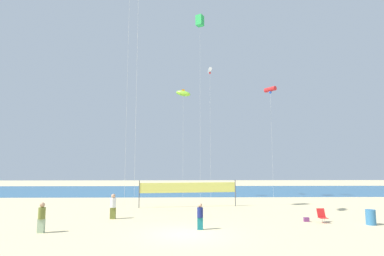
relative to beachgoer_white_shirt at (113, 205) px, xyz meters
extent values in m
plane|color=beige|center=(5.19, -4.98, -0.93)|extent=(120.00, 120.00, 0.00)
cube|color=#28608C|center=(5.19, 24.40, -0.92)|extent=(120.00, 20.00, 0.01)
cube|color=olive|center=(0.00, 0.00, -0.53)|extent=(0.38, 0.23, 0.79)
cylinder|color=white|center=(0.00, 0.00, 0.19)|extent=(0.40, 0.40, 0.65)
sphere|color=tan|center=(0.00, 0.00, 0.66)|extent=(0.29, 0.29, 0.29)
cube|color=#99B28C|center=(-2.96, -4.49, -0.54)|extent=(0.37, 0.22, 0.76)
cylinder|color=olive|center=(-2.96, -4.49, 0.16)|extent=(0.38, 0.38, 0.63)
sphere|color=tan|center=(-2.96, -4.49, 0.61)|extent=(0.28, 0.28, 0.28)
cube|color=#19727A|center=(5.99, -3.79, -0.58)|extent=(0.33, 0.20, 0.70)
cylinder|color=navy|center=(5.99, -3.79, 0.06)|extent=(0.35, 0.35, 0.58)
sphere|color=tan|center=(5.99, -3.79, 0.48)|extent=(0.26, 0.26, 0.26)
cube|color=red|center=(14.18, -1.81, -0.61)|extent=(0.52, 0.48, 0.03)
cube|color=red|center=(14.18, -1.52, -0.33)|extent=(0.52, 0.23, 0.57)
cylinder|color=silver|center=(14.18, -1.95, -0.77)|extent=(0.03, 0.03, 0.32)
cylinder|color=silver|center=(14.18, -1.66, -0.77)|extent=(0.03, 0.03, 0.32)
cylinder|color=teal|center=(16.92, -2.54, -0.45)|extent=(0.60, 0.60, 0.94)
cylinder|color=#4C4C51|center=(1.01, 5.52, 0.27)|extent=(0.08, 0.08, 2.40)
cylinder|color=#4C4C51|center=(9.76, 6.68, 0.27)|extent=(0.08, 0.08, 2.40)
cube|color=#EAE566|center=(5.38, 6.10, 0.80)|extent=(8.74, 1.18, 0.90)
cube|color=#7A3872|center=(13.24, -1.35, -0.78)|extent=(0.35, 0.18, 0.28)
cylinder|color=silver|center=(15.37, 13.96, 5.52)|extent=(0.01, 0.01, 12.89)
cylinder|color=red|center=(15.37, 13.96, 11.96)|extent=(1.32, 1.56, 0.54)
sphere|color=blue|center=(15.37, 13.96, 11.59)|extent=(0.33, 0.33, 0.33)
cylinder|color=silver|center=(4.82, 13.45, 5.18)|extent=(0.01, 0.01, 12.21)
ellipsoid|color=#8CD833|center=(4.82, 13.45, 11.29)|extent=(2.03, 1.24, 1.06)
cube|color=orange|center=(4.82, 13.45, 11.56)|extent=(0.36, 0.06, 0.46)
cylinder|color=silver|center=(1.66, -1.18, 9.57)|extent=(0.01, 0.01, 21.00)
cylinder|color=silver|center=(0.24, 2.77, 9.09)|extent=(0.01, 0.01, 20.02)
cylinder|color=silver|center=(8.09, 14.42, 6.74)|extent=(0.01, 0.01, 15.33)
cylinder|color=white|center=(8.09, 14.42, 14.41)|extent=(0.42, 1.53, 0.42)
sphere|color=red|center=(8.09, 14.42, 14.10)|extent=(0.25, 0.25, 0.25)
cylinder|color=silver|center=(6.74, 11.55, 9.26)|extent=(0.01, 0.01, 20.38)
cube|color=green|center=(6.74, 11.55, 19.45)|extent=(1.04, 1.04, 1.21)
camera|label=1|loc=(5.13, -22.52, 2.85)|focal=28.99mm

